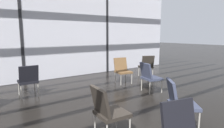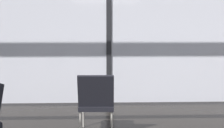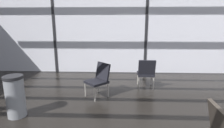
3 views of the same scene
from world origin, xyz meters
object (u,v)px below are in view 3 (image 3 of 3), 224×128
trash_bin (15,96)px  lounge_chair_0 (146,72)px  parked_airplane (135,18)px  lounge_chair_6 (99,78)px

trash_bin → lounge_chair_0: bearing=31.6°
lounge_chair_0 → trash_bin: (-2.87, -1.77, -0.06)m
parked_airplane → trash_bin: bearing=-109.1°
lounge_chair_0 → parked_airplane: bearing=-90.7°
lounge_chair_6 → trash_bin: size_ratio=1.01×
trash_bin → parked_airplane: bearing=70.9°
lounge_chair_6 → lounge_chair_0: bearing=72.1°
parked_airplane → lounge_chair_6: (-1.56, -7.90, -1.79)m
lounge_chair_0 → lounge_chair_6: same height
lounge_chair_6 → trash_bin: bearing=-98.7°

